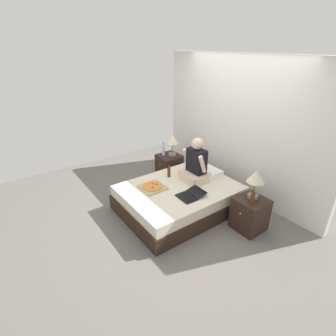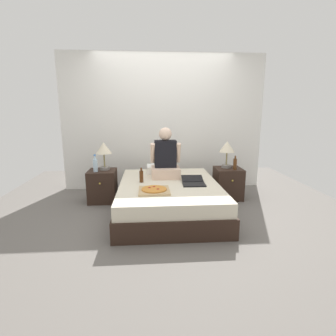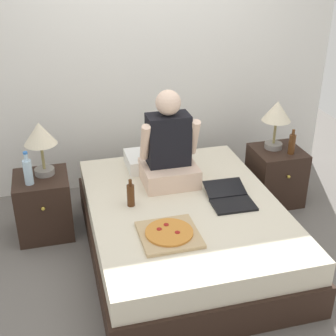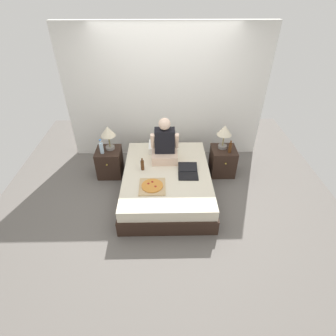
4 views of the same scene
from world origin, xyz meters
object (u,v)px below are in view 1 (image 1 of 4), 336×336
at_px(bed, 179,198).
at_px(nightstand_right, 250,214).
at_px(nightstand_left, 169,167).
at_px(water_bottle, 163,150).
at_px(beer_bottle_on_bed, 169,172).
at_px(lamp_on_left_nightstand, 172,140).
at_px(person_seated, 196,165).
at_px(beer_bottle, 253,198).
at_px(pizza_box, 153,187).
at_px(laptop, 190,196).
at_px(lamp_on_right_nightstand, 256,179).

bearing_deg(bed, nightstand_right, 27.67).
bearing_deg(nightstand_left, water_bottle, -131.65).
distance_m(water_bottle, beer_bottle_on_bed, 0.84).
bearing_deg(lamp_on_left_nightstand, nightstand_right, -1.38).
xyz_separation_m(nightstand_right, beer_bottle_on_bed, (-1.46, -0.48, 0.27)).
bearing_deg(water_bottle, person_seated, -4.73).
distance_m(lamp_on_left_nightstand, water_bottle, 0.28).
height_order(beer_bottle, beer_bottle_on_bed, beer_bottle).
xyz_separation_m(person_seated, beer_bottle_on_bed, (-0.37, -0.30, -0.20)).
height_order(water_bottle, pizza_box, water_bottle).
distance_m(laptop, beer_bottle_on_bed, 0.77).
bearing_deg(person_seated, beer_bottle, 4.05).
xyz_separation_m(nightstand_left, lamp_on_left_nightstand, (0.04, 0.05, 0.59)).
height_order(bed, beer_bottle_on_bed, beer_bottle_on_bed).
distance_m(bed, water_bottle, 1.30).
relative_size(water_bottle, beer_bottle, 1.20).
bearing_deg(beer_bottle, nightstand_left, 177.38).
bearing_deg(beer_bottle, pizza_box, -147.95).
xyz_separation_m(nightstand_left, person_seated, (1.03, -0.18, 0.47)).
relative_size(water_bottle, pizza_box, 0.68).
bearing_deg(lamp_on_right_nightstand, person_seated, -167.60).
distance_m(nightstand_left, lamp_on_left_nightstand, 0.59).
relative_size(water_bottle, lamp_on_right_nightstand, 0.61).
xyz_separation_m(bed, lamp_on_right_nightstand, (1.03, 0.60, 0.63)).
bearing_deg(beer_bottle, lamp_on_left_nightstand, 176.00).
relative_size(lamp_on_left_nightstand, nightstand_right, 0.86).
relative_size(nightstand_right, lamp_on_right_nightstand, 1.17).
bearing_deg(beer_bottle_on_bed, nightstand_right, 18.30).
bearing_deg(beer_bottle_on_bed, pizza_box, -69.35).
distance_m(lamp_on_left_nightstand, person_seated, 1.02).
relative_size(water_bottle, laptop, 0.65).
distance_m(nightstand_right, lamp_on_right_nightstand, 0.59).
relative_size(nightstand_left, person_seated, 0.67).
bearing_deg(lamp_on_right_nightstand, nightstand_right, -59.07).
bearing_deg(beer_bottle, beer_bottle_on_bed, -165.96).
bearing_deg(pizza_box, lamp_on_left_nightstand, 128.38).
height_order(lamp_on_left_nightstand, laptop, lamp_on_left_nightstand).
bearing_deg(bed, laptop, -10.71).
bearing_deg(person_seated, lamp_on_right_nightstand, 12.40).
relative_size(laptop, pizza_box, 1.05).
relative_size(lamp_on_right_nightstand, laptop, 1.06).
relative_size(nightstand_left, water_bottle, 1.90).
bearing_deg(laptop, water_bottle, 160.36).
relative_size(nightstand_right, beer_bottle, 2.28).
xyz_separation_m(beer_bottle, beer_bottle_on_bed, (-1.53, -0.38, -0.09)).
xyz_separation_m(lamp_on_right_nightstand, person_seated, (-1.05, -0.23, -0.12)).
distance_m(water_bottle, laptop, 1.59).
xyz_separation_m(lamp_on_left_nightstand, pizza_box, (0.79, -1.00, -0.39)).
bearing_deg(lamp_on_left_nightstand, beer_bottle, -4.00).
distance_m(nightstand_left, laptop, 1.55).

